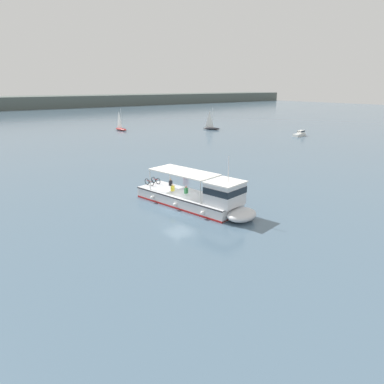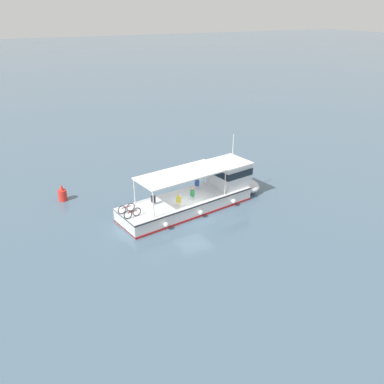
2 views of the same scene
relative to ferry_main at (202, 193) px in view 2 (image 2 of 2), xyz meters
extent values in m
plane|color=slate|center=(-1.32, 1.49, -1.02)|extent=(400.00, 400.00, 0.00)
cube|color=silver|center=(-0.29, 1.59, -0.47)|extent=(5.10, 11.20, 1.10)
ellipsoid|color=silver|center=(0.83, -4.51, -0.47)|extent=(3.29, 2.70, 1.01)
cube|color=red|center=(-0.29, 1.59, -0.92)|extent=(5.14, 11.21, 0.16)
cube|color=#2D2D33|center=(-0.29, 1.59, 0.00)|extent=(5.16, 11.21, 0.10)
cube|color=silver|center=(0.51, -2.74, 1.03)|extent=(3.15, 3.05, 1.90)
cube|color=#19232D|center=(0.51, -2.74, 1.37)|extent=(3.22, 3.10, 0.56)
cube|color=white|center=(0.51, -2.74, 2.04)|extent=(3.33, 3.24, 0.12)
cube|color=white|center=(-0.37, 2.03, 2.13)|extent=(4.11, 7.12, 0.10)
cylinder|color=silver|center=(1.56, -0.92, 1.08)|extent=(0.08, 0.08, 2.00)
cylinder|color=silver|center=(-1.12, -1.41, 1.08)|extent=(0.08, 0.08, 2.00)
cylinder|color=silver|center=(0.38, 5.47, 1.08)|extent=(0.08, 0.08, 2.00)
cylinder|color=silver|center=(-2.30, 4.98, 1.08)|extent=(0.08, 0.08, 2.00)
cylinder|color=silver|center=(0.56, -3.03, 3.20)|extent=(0.06, 0.06, 2.20)
sphere|color=white|center=(-1.42, -2.08, -0.52)|extent=(0.36, 0.36, 0.36)
sphere|color=white|center=(-2.02, 1.17, -0.52)|extent=(0.36, 0.36, 0.36)
sphere|color=white|center=(-2.58, 4.22, -0.52)|extent=(0.36, 0.36, 0.36)
torus|color=black|center=(-0.67, 6.15, 0.41)|extent=(0.18, 0.66, 0.66)
torus|color=black|center=(-0.80, 6.83, 0.41)|extent=(0.18, 0.66, 0.66)
cylinder|color=maroon|center=(-0.73, 6.49, 0.53)|extent=(0.19, 0.70, 0.06)
torus|color=black|center=(-1.55, 5.98, 0.41)|extent=(0.18, 0.66, 0.66)
torus|color=black|center=(-1.68, 6.67, 0.41)|extent=(0.18, 0.66, 0.66)
cylinder|color=maroon|center=(-1.62, 6.33, 0.53)|extent=(0.19, 0.70, 0.06)
cube|color=black|center=(-0.35, 4.28, 0.54)|extent=(0.35, 0.27, 0.52)
sphere|color=tan|center=(-0.35, 4.28, 0.91)|extent=(0.20, 0.20, 0.20)
cube|color=yellow|center=(-1.25, 2.62, 0.54)|extent=(0.35, 0.27, 0.52)
sphere|color=beige|center=(-1.25, 2.62, 0.91)|extent=(0.20, 0.20, 0.20)
cube|color=#338C4C|center=(-0.70, 1.22, 0.54)|extent=(0.35, 0.27, 0.52)
sphere|color=#9E7051|center=(-0.70, 1.22, 0.91)|extent=(0.20, 0.20, 0.20)
cube|color=#2D4CA5|center=(0.92, 0.02, 0.54)|extent=(0.35, 0.27, 0.52)
sphere|color=tan|center=(0.92, 0.02, 0.91)|extent=(0.20, 0.20, 0.20)
cylinder|color=red|center=(5.74, 9.95, -0.57)|extent=(0.70, 0.70, 0.90)
cone|color=red|center=(5.74, 9.95, 0.13)|extent=(0.42, 0.42, 0.50)
camera|label=1|loc=(-19.18, -23.76, 9.90)|focal=32.77mm
camera|label=2|loc=(-26.12, 13.58, 13.65)|focal=38.12mm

